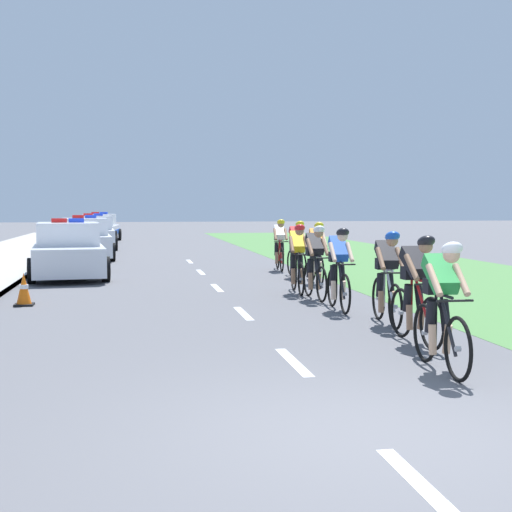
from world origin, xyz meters
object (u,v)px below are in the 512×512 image
Objects in this scene: cyclist_sixth at (298,258)px; cyclist_eighth at (297,248)px; cyclist_lead at (442,304)px; cyclist_second at (417,288)px; cyclist_fourth at (339,268)px; cyclist_ninth at (280,244)px; police_car_furthest at (100,229)px; cyclist_seventh at (317,252)px; police_car_third at (93,234)px; police_car_second at (85,240)px; cyclist_fifth at (315,261)px; traffic_cone_mid at (24,290)px; cyclist_third at (387,276)px; police_car_nearest at (68,252)px.

cyclist_sixth is 1.00× the size of cyclist_eighth.
cyclist_second is (0.37, 1.61, 0.00)m from cyclist_lead.
cyclist_ninth is (0.59, 8.09, 0.00)m from cyclist_fourth.
police_car_furthest is (-5.59, 29.55, -0.11)m from cyclist_second.
cyclist_seventh is 16.46m from police_car_third.
police_car_second is (-5.43, 13.79, -0.11)m from cyclist_fourth.
cyclist_fifth reaches higher than traffic_cone_mid.
cyclist_third is 0.38× the size of police_car_nearest.
cyclist_lead and cyclist_seventh have the same top height.
cyclist_lead is at bearing -91.64° from cyclist_fifth.
cyclist_third is 1.00× the size of cyclist_fourth.
cyclist_second is 3.25m from cyclist_fourth.
police_car_furthest is at bearing 101.62° from cyclist_third.
cyclist_lead is 1.00× the size of cyclist_fifth.
cyclist_third and cyclist_fourth have the same top height.
cyclist_eighth is at bearing 84.18° from cyclist_fourth.
cyclist_eighth is (0.45, 9.20, 0.00)m from cyclist_second.
cyclist_second and cyclist_seventh have the same top height.
cyclist_ninth is at bearing 85.84° from cyclist_fourth.
cyclist_fifth is at bearing -0.55° from traffic_cone_mid.
police_car_nearest is (-5.22, 11.93, -0.11)m from cyclist_lead.
traffic_cone_mid is (-5.65, -0.99, -0.48)m from cyclist_sixth.
cyclist_lead is 0.38× the size of police_car_furthest.
traffic_cone_mid is (-0.37, -24.66, -0.37)m from police_car_furthest.
cyclist_second is at bearing -92.18° from cyclist_ninth.
cyclist_ninth is 8.29m from police_car_second.
police_car_nearest is at bearing 139.88° from cyclist_sixth.
police_car_nearest is at bearing -89.99° from police_car_furthest.
cyclist_fifth is at bearing -66.13° from police_car_second.
police_car_furthest is at bearing 90.01° from police_car_nearest.
police_car_second is at bearing 88.24° from traffic_cone_mid.
cyclist_second and cyclist_sixth have the same top height.
cyclist_eighth is at bearing 81.68° from cyclist_fifth.
cyclist_seventh is at bearing -87.18° from cyclist_ninth.
cyclist_lead reaches higher than traffic_cone_mid.
police_car_furthest is at bearing 89.14° from traffic_cone_mid.
cyclist_ninth is 0.38× the size of police_car_third.
cyclist_ninth is 9.09m from traffic_cone_mid.
cyclist_sixth is at bearing -97.78° from cyclist_ninth.
cyclist_fifth and cyclist_eighth have the same top height.
traffic_cone_mid is at bearing -93.93° from police_car_nearest.
cyclist_sixth is 0.38× the size of police_car_furthest.
police_car_nearest and police_car_second have the same top height.
cyclist_seventh is at bearing -67.88° from police_car_third.
police_car_third is at bearing 107.14° from cyclist_sixth.
cyclist_fifth is at bearing 96.12° from cyclist_third.
cyclist_fifth is at bearing -105.38° from cyclist_seventh.
police_car_second is at bearing -89.99° from police_car_furthest.
police_car_nearest is at bearing 86.07° from traffic_cone_mid.
cyclist_eighth is at bearing 87.81° from cyclist_third.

